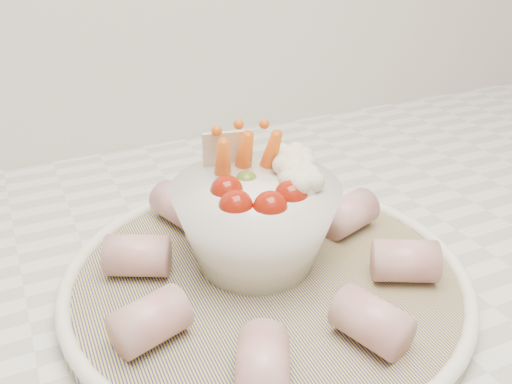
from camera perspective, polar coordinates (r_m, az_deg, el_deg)
name	(u,v)px	position (r m, az deg, el deg)	size (l,w,h in m)	color
serving_platter	(266,279)	(0.48, 1.01, -8.74)	(0.34, 0.34, 0.02)	navy
veggie_bowl	(257,219)	(0.47, 0.14, -2.70)	(0.14, 0.14, 0.11)	white
cured_meat_rolls	(265,258)	(0.47, 0.91, -6.64)	(0.27, 0.28, 0.03)	#B7535B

